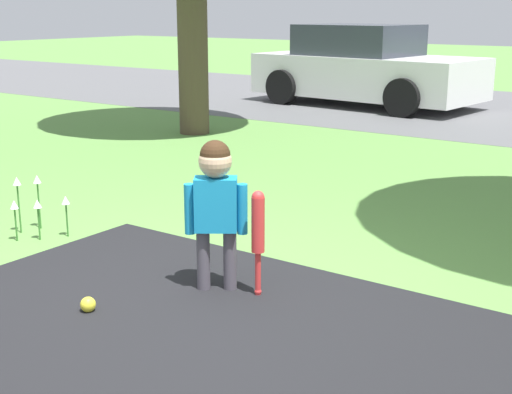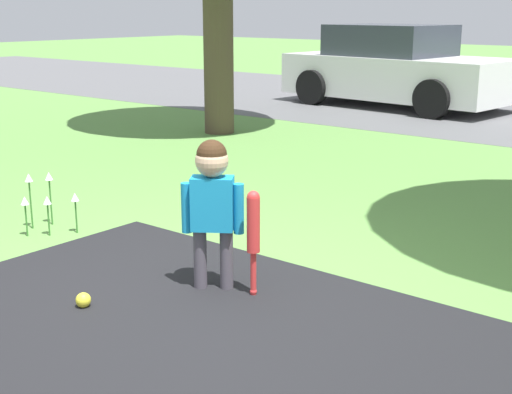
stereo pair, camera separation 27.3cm
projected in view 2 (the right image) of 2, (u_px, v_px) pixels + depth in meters
ground_plane at (182, 312)px, 3.91m from camera, size 60.00×60.00×0.00m
child at (212, 194)px, 4.10m from camera, size 0.31×0.25×0.90m
baseball_bat at (253, 228)px, 4.04m from camera, size 0.08×0.08×0.63m
sports_ball at (83, 300)px, 3.96m from camera, size 0.09×0.09×0.09m
parked_car at (396, 69)px, 12.02m from camera, size 3.95×2.13×1.36m
flower_bed at (45, 193)px, 5.26m from camera, size 0.41×0.35×0.43m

